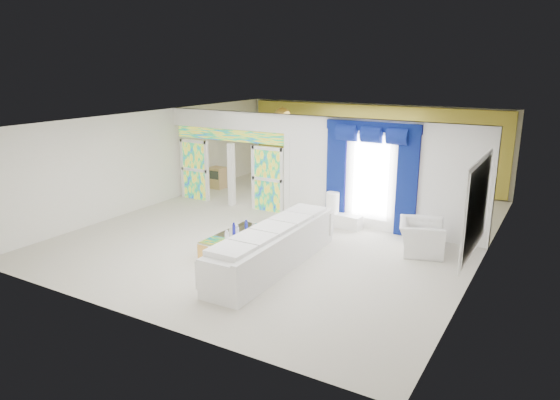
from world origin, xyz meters
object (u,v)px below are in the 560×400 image
Objects in this scene: coffee_table at (233,243)px; white_sofa at (274,249)px; armchair at (421,237)px; console_table at (342,220)px; grand_piano at (304,175)px.

white_sofa is at bearing -12.53° from coffee_table.
coffee_table is 4.54m from armchair.
coffee_table is at bearing -116.39° from console_table.
white_sofa is 3.84× the size of console_table.
grand_piano is at bearing 102.82° from coffee_table.
white_sofa is 3.66× the size of armchair.
white_sofa is 3.39m from console_table.
grand_piano reaches higher than white_sofa.
armchair reaches higher than coffee_table.
coffee_table is 1.63× the size of armchair.
armchair is 0.60× the size of grand_piano.
white_sofa reaches higher than coffee_table.
white_sofa is 1.40m from coffee_table.
white_sofa is at bearing 118.08° from armchair.
white_sofa is at bearing -48.76° from grand_piano.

